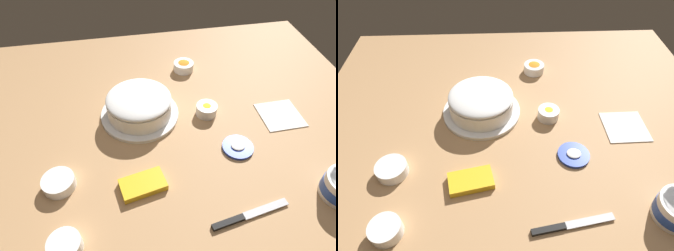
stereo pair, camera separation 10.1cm
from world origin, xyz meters
TOP-DOWN VIEW (x-y plane):
  - ground_plane at (0.00, 0.00)m, footprint 1.54×1.54m
  - frosted_cake at (-0.13, 0.16)m, footprint 0.29×0.29m
  - frosting_tub_lid at (0.17, -0.06)m, footprint 0.10×0.10m
  - spreading_knife at (0.10, -0.30)m, footprint 0.24×0.06m
  - sprinkle_bowl_yellow at (0.11, 0.13)m, footprint 0.08×0.08m
  - sprinkle_bowl_orange at (0.09, 0.42)m, footprint 0.09×0.09m
  - sprinkle_bowl_pink at (-0.41, -0.10)m, footprint 0.10×0.10m
  - sprinkle_bowl_blue at (-0.38, -0.30)m, footprint 0.09×0.09m
  - candy_box_lower at (-0.16, -0.15)m, footprint 0.15×0.10m
  - paper_napkin at (0.38, 0.06)m, footprint 0.15×0.15m

SIDE VIEW (x-z plane):
  - ground_plane at x=0.00m, z-range 0.00..0.00m
  - paper_napkin at x=0.38m, z-range 0.00..0.01m
  - spreading_knife at x=0.10m, z-range 0.00..0.01m
  - frosting_tub_lid at x=0.17m, z-range 0.00..0.01m
  - candy_box_lower at x=-0.16m, z-range 0.00..0.02m
  - sprinkle_bowl_pink at x=-0.41m, z-range 0.00..0.04m
  - sprinkle_bowl_blue at x=-0.38m, z-range 0.00..0.04m
  - sprinkle_bowl_orange at x=0.09m, z-range 0.00..0.04m
  - sprinkle_bowl_yellow at x=0.11m, z-range 0.00..0.04m
  - frosted_cake at x=-0.13m, z-range 0.00..0.10m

